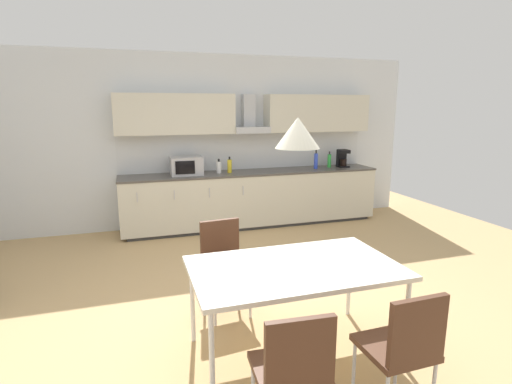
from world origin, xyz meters
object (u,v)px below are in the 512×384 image
Objects in this scene: bottle_white at (219,167)px; pendant_lamp at (298,133)px; chair_near_right at (404,343)px; microwave at (186,166)px; dining_table at (295,271)px; chair_far_left at (223,257)px; bottle_green at (329,161)px; coffee_maker at (342,158)px; bottle_blue at (316,161)px; bottle_yellow at (230,166)px; chair_near_left at (294,366)px.

pendant_lamp reaches higher than bottle_white.
microwave is at bearing 99.05° from chair_near_right.
chair_near_right is (0.36, -0.84, -0.16)m from dining_table.
microwave is at bearing 89.28° from chair_far_left.
bottle_green reaches higher than chair_near_right.
microwave is 1.60× the size of coffee_maker.
chair_near_right is 1.83m from chair_far_left.
coffee_maker is 4.28m from pendant_lamp.
bottle_green is at bearing 0.98° from microwave.
pendant_lamp is at bearing -92.96° from bottle_white.
dining_table is (0.33, -3.47, -0.34)m from microwave.
bottle_blue is at bearing 61.84° from pendant_lamp.
bottle_yellow is at bearing 74.77° from chair_far_left.
microwave reaches higher than chair_far_left.
bottle_white is 0.26× the size of chair_far_left.
pendant_lamp is (-0.18, -3.48, 0.75)m from bottle_white.
pendant_lamp is (-1.84, -3.43, 0.71)m from bottle_blue.
coffee_maker reaches higher than bottle_green.
bottle_blue is 4.55m from chair_near_right.
bottle_blue reaches higher than bottle_green.
microwave is 2.70m from coffee_maker.
bottle_white is 0.26× the size of chair_near_right.
dining_table is 1.81× the size of chair_near_right.
bottle_yellow is (-1.78, -0.04, -0.01)m from bottle_green.
coffee_maker is 0.94× the size of pendant_lamp.
chair_near_left is (-2.49, -4.35, -0.47)m from bottle_green.
chair_near_right is at bearing -87.66° from bottle_white.
pendant_lamp is at bearing -121.25° from bottle_green.
bottle_white is (-2.19, -0.01, -0.05)m from coffee_maker.
microwave is at bearing -179.02° from bottle_green.
pendant_lamp is (-0.36, 0.84, 1.20)m from chair_near_right.
pendant_lamp is at bearing -66.71° from chair_far_left.
chair_near_right is at bearing -67.09° from pendant_lamp.
bottle_white is at bearing -179.61° from coffee_maker.
bottle_green is at bearing 58.75° from dining_table.
pendant_lamp is at bearing 112.91° from chair_near_right.
coffee_maker is 4.24m from dining_table.
chair_near_right is (0.18, -4.32, -0.45)m from bottle_white.
microwave is 1.89× the size of bottle_yellow.
microwave is 2.46m from bottle_green.
bottle_blue is 0.99× the size of pendant_lamp.
bottle_white is 4.38m from chair_near_left.
chair_near_left is (-0.54, -4.32, -0.45)m from bottle_white.
pendant_lamp reaches higher than coffee_maker.
dining_table is 1.81× the size of chair_near_left.
chair_near_left is (-2.20, -4.27, -0.49)m from bottle_blue.
bottle_blue is at bearing 70.90° from chair_near_right.
chair_near_right is at bearing -109.10° from bottle_blue.
chair_near_right is at bearing -67.09° from dining_table.
bottle_white is at bearing 82.87° from chair_near_left.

